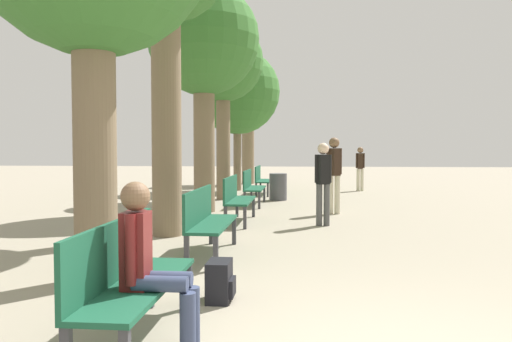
# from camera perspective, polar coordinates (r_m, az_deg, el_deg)

# --- Properties ---
(bench_row_0) EXTENTS (0.46, 1.78, 0.94)m
(bench_row_0) POSITION_cam_1_polar(r_m,az_deg,el_deg) (4.04, -14.45, -11.15)
(bench_row_0) COLOR #195138
(bench_row_0) RESTS_ON ground_plane
(bench_row_1) EXTENTS (0.46, 1.78, 0.94)m
(bench_row_1) POSITION_cam_1_polar(r_m,az_deg,el_deg) (7.07, -5.71, -5.22)
(bench_row_1) COLOR #195138
(bench_row_1) RESTS_ON ground_plane
(bench_row_2) EXTENTS (0.46, 1.78, 0.94)m
(bench_row_2) POSITION_cam_1_polar(r_m,az_deg,el_deg) (10.19, -2.31, -2.84)
(bench_row_2) COLOR #195138
(bench_row_2) RESTS_ON ground_plane
(bench_row_3) EXTENTS (0.46, 1.78, 0.94)m
(bench_row_3) POSITION_cam_1_polar(r_m,az_deg,el_deg) (13.34, -0.52, -1.58)
(bench_row_3) COLOR #195138
(bench_row_3) RESTS_ON ground_plane
(bench_row_4) EXTENTS (0.46, 1.78, 0.94)m
(bench_row_4) POSITION_cam_1_polar(r_m,az_deg,el_deg) (16.50, 0.58, -0.80)
(bench_row_4) COLOR #195138
(bench_row_4) RESTS_ON ground_plane
(tree_row_2) EXTENTS (2.64, 2.64, 5.42)m
(tree_row_2) POSITION_cam_1_polar(r_m,az_deg,el_deg) (12.24, -6.00, 14.27)
(tree_row_2) COLOR #7A664C
(tree_row_2) RESTS_ON ground_plane
(tree_row_3) EXTENTS (2.38, 2.38, 5.29)m
(tree_row_3) POSITION_cam_1_polar(r_m,az_deg,el_deg) (15.07, -3.79, 12.06)
(tree_row_3) COLOR #7A664C
(tree_row_3) RESTS_ON ground_plane
(tree_row_4) EXTENTS (3.07, 3.07, 5.11)m
(tree_row_4) POSITION_cam_1_polar(r_m,az_deg,el_deg) (18.21, -2.15, 8.99)
(tree_row_4) COLOR #7A664C
(tree_row_4) RESTS_ON ground_plane
(tree_row_5) EXTENTS (2.27, 2.27, 5.41)m
(tree_row_5) POSITION_cam_1_polar(r_m,az_deg,el_deg) (21.83, -0.93, 9.29)
(tree_row_5) COLOR #7A664C
(tree_row_5) RESTS_ON ground_plane
(person_seated) EXTENTS (0.57, 0.32, 1.26)m
(person_seated) POSITION_cam_1_polar(r_m,az_deg,el_deg) (3.80, -11.88, -10.01)
(person_seated) COLOR #384260
(person_seated) RESTS_ON ground_plane
(backpack) EXTENTS (0.26, 0.37, 0.40)m
(backpack) POSITION_cam_1_polar(r_m,az_deg,el_deg) (5.04, -4.14, -12.45)
(backpack) COLOR black
(backpack) RESTS_ON ground_plane
(pedestrian_near) EXTENTS (0.32, 0.23, 1.58)m
(pedestrian_near) POSITION_cam_1_polar(r_m,az_deg,el_deg) (18.26, 11.82, 0.59)
(pedestrian_near) COLOR beige
(pedestrian_near) RESTS_ON ground_plane
(pedestrian_mid) EXTENTS (0.36, 0.32, 1.77)m
(pedestrian_mid) POSITION_cam_1_polar(r_m,az_deg,el_deg) (11.62, 8.91, 0.08)
(pedestrian_mid) COLOR beige
(pedestrian_mid) RESTS_ON ground_plane
(pedestrian_far) EXTENTS (0.33, 0.27, 1.62)m
(pedestrian_far) POSITION_cam_1_polar(r_m,az_deg,el_deg) (9.79, 7.68, -0.85)
(pedestrian_far) COLOR #4C4C4C
(pedestrian_far) RESTS_ON ground_plane
(trash_bin) EXTENTS (0.51, 0.51, 0.79)m
(trash_bin) POSITION_cam_1_polar(r_m,az_deg,el_deg) (14.64, 2.54, -1.82)
(trash_bin) COLOR #4C4C51
(trash_bin) RESTS_ON ground_plane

